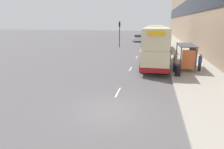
{
  "coord_description": "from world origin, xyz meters",
  "views": [
    {
      "loc": [
        2.35,
        -10.16,
        4.85
      ],
      "look_at": [
        -3.83,
        19.2,
        -3.04
      ],
      "focal_mm": 32.0,
      "sensor_mm": 36.0,
      "label": 1
    }
  ],
  "objects_px": {
    "bus_shelter": "(188,52)",
    "traffic_light_far_kerb": "(120,30)",
    "pedestrian_at_shelter": "(175,62)",
    "double_decker_bus_near": "(155,46)",
    "car_0": "(138,38)",
    "pedestrian_1": "(170,54)",
    "pedestrian_2": "(200,62)",
    "double_decker_bus_ahead": "(155,37)",
    "litter_bin": "(178,70)"
  },
  "relations": [
    {
      "from": "car_0",
      "to": "pedestrian_at_shelter",
      "type": "xyz_separation_m",
      "value": [
        6.24,
        -32.11,
        0.22
      ]
    },
    {
      "from": "car_0",
      "to": "litter_bin",
      "type": "distance_m",
      "value": 34.25
    },
    {
      "from": "litter_bin",
      "to": "traffic_light_far_kerb",
      "type": "bearing_deg",
      "value": 113.17
    },
    {
      "from": "bus_shelter",
      "to": "pedestrian_2",
      "type": "bearing_deg",
      "value": -32.93
    },
    {
      "from": "pedestrian_1",
      "to": "pedestrian_2",
      "type": "xyz_separation_m",
      "value": [
        2.5,
        -4.95,
        0.06
      ]
    },
    {
      "from": "bus_shelter",
      "to": "pedestrian_1",
      "type": "relative_size",
      "value": 2.65
    },
    {
      "from": "car_0",
      "to": "pedestrian_at_shelter",
      "type": "distance_m",
      "value": 32.72
    },
    {
      "from": "double_decker_bus_ahead",
      "to": "double_decker_bus_near",
      "type": "bearing_deg",
      "value": -89.89
    },
    {
      "from": "bus_shelter",
      "to": "pedestrian_2",
      "type": "height_order",
      "value": "bus_shelter"
    },
    {
      "from": "bus_shelter",
      "to": "litter_bin",
      "type": "height_order",
      "value": "bus_shelter"
    },
    {
      "from": "car_0",
      "to": "pedestrian_2",
      "type": "bearing_deg",
      "value": 105.5
    },
    {
      "from": "pedestrian_2",
      "to": "traffic_light_far_kerb",
      "type": "distance_m",
      "value": 21.8
    },
    {
      "from": "pedestrian_at_shelter",
      "to": "litter_bin",
      "type": "height_order",
      "value": "pedestrian_at_shelter"
    },
    {
      "from": "pedestrian_at_shelter",
      "to": "double_decker_bus_ahead",
      "type": "bearing_deg",
      "value": 96.39
    },
    {
      "from": "double_decker_bus_near",
      "to": "car_0",
      "type": "relative_size",
      "value": 2.55
    },
    {
      "from": "pedestrian_2",
      "to": "double_decker_bus_near",
      "type": "bearing_deg",
      "value": 152.96
    },
    {
      "from": "double_decker_bus_near",
      "to": "pedestrian_at_shelter",
      "type": "xyz_separation_m",
      "value": [
        1.95,
        -3.07,
        -1.2
      ]
    },
    {
      "from": "litter_bin",
      "to": "traffic_light_far_kerb",
      "type": "height_order",
      "value": "traffic_light_far_kerb"
    },
    {
      "from": "bus_shelter",
      "to": "pedestrian_at_shelter",
      "type": "xyz_separation_m",
      "value": [
        -1.35,
        -1.54,
        -0.79
      ]
    },
    {
      "from": "double_decker_bus_ahead",
      "to": "car_0",
      "type": "relative_size",
      "value": 2.55
    },
    {
      "from": "bus_shelter",
      "to": "litter_bin",
      "type": "relative_size",
      "value": 4.0
    },
    {
      "from": "double_decker_bus_near",
      "to": "car_0",
      "type": "xyz_separation_m",
      "value": [
        -4.3,
        29.04,
        -1.42
      ]
    },
    {
      "from": "pedestrian_1",
      "to": "traffic_light_far_kerb",
      "type": "distance_m",
      "value": 16.33
    },
    {
      "from": "pedestrian_1",
      "to": "pedestrian_2",
      "type": "bearing_deg",
      "value": -63.21
    },
    {
      "from": "double_decker_bus_near",
      "to": "litter_bin",
      "type": "height_order",
      "value": "double_decker_bus_near"
    },
    {
      "from": "double_decker_bus_near",
      "to": "pedestrian_2",
      "type": "xyz_separation_m",
      "value": [
        4.38,
        -2.23,
        -1.28
      ]
    },
    {
      "from": "double_decker_bus_ahead",
      "to": "pedestrian_2",
      "type": "xyz_separation_m",
      "value": [
        4.4,
        -16.77,
        -1.28
      ]
    },
    {
      "from": "pedestrian_1",
      "to": "pedestrian_2",
      "type": "height_order",
      "value": "pedestrian_2"
    },
    {
      "from": "double_decker_bus_near",
      "to": "traffic_light_far_kerb",
      "type": "distance_m",
      "value": 17.72
    },
    {
      "from": "car_0",
      "to": "litter_bin",
      "type": "height_order",
      "value": "car_0"
    },
    {
      "from": "bus_shelter",
      "to": "litter_bin",
      "type": "xyz_separation_m",
      "value": [
        -1.22,
        -3.08,
        -1.21
      ]
    },
    {
      "from": "double_decker_bus_near",
      "to": "bus_shelter",
      "type": "bearing_deg",
      "value": -24.96
    },
    {
      "from": "car_0",
      "to": "pedestrian_at_shelter",
      "type": "height_order",
      "value": "pedestrian_at_shelter"
    },
    {
      "from": "car_0",
      "to": "pedestrian_1",
      "type": "distance_m",
      "value": 27.03
    },
    {
      "from": "bus_shelter",
      "to": "traffic_light_far_kerb",
      "type": "xyz_separation_m",
      "value": [
        -10.17,
        17.83,
        1.48
      ]
    },
    {
      "from": "double_decker_bus_near",
      "to": "pedestrian_at_shelter",
      "type": "bearing_deg",
      "value": -57.66
    },
    {
      "from": "bus_shelter",
      "to": "double_decker_bus_near",
      "type": "distance_m",
      "value": 3.66
    },
    {
      "from": "bus_shelter",
      "to": "car_0",
      "type": "bearing_deg",
      "value": 103.95
    },
    {
      "from": "pedestrian_at_shelter",
      "to": "pedestrian_2",
      "type": "bearing_deg",
      "value": 19.06
    },
    {
      "from": "double_decker_bus_near",
      "to": "pedestrian_1",
      "type": "height_order",
      "value": "double_decker_bus_near"
    },
    {
      "from": "bus_shelter",
      "to": "double_decker_bus_near",
      "type": "relative_size",
      "value": 0.38
    },
    {
      "from": "pedestrian_at_shelter",
      "to": "double_decker_bus_near",
      "type": "bearing_deg",
      "value": 122.34
    },
    {
      "from": "double_decker_bus_ahead",
      "to": "traffic_light_far_kerb",
      "type": "bearing_deg",
      "value": 165.61
    },
    {
      "from": "litter_bin",
      "to": "car_0",
      "type": "bearing_deg",
      "value": 100.72
    },
    {
      "from": "car_0",
      "to": "pedestrian_1",
      "type": "xyz_separation_m",
      "value": [
        6.17,
        -26.32,
        0.08
      ]
    },
    {
      "from": "bus_shelter",
      "to": "pedestrian_at_shelter",
      "type": "height_order",
      "value": "bus_shelter"
    },
    {
      "from": "double_decker_bus_ahead",
      "to": "traffic_light_far_kerb",
      "type": "distance_m",
      "value": 7.15
    },
    {
      "from": "pedestrian_2",
      "to": "litter_bin",
      "type": "relative_size",
      "value": 1.61
    },
    {
      "from": "pedestrian_at_shelter",
      "to": "litter_bin",
      "type": "distance_m",
      "value": 1.6
    },
    {
      "from": "pedestrian_2",
      "to": "traffic_light_far_kerb",
      "type": "relative_size",
      "value": 0.34
    }
  ]
}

